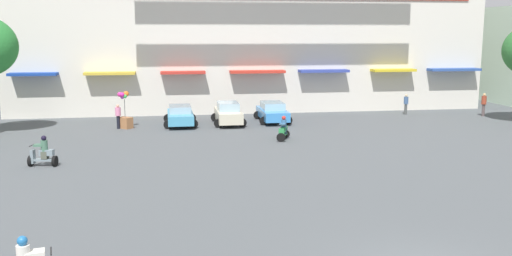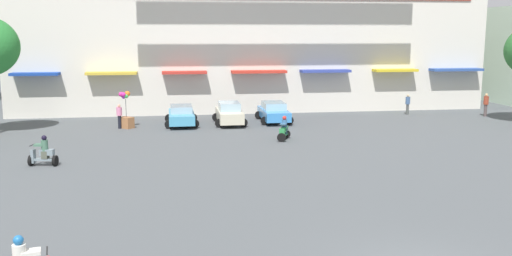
{
  "view_description": "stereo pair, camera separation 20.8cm",
  "coord_description": "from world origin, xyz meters",
  "px_view_note": "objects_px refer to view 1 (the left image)",
  "views": [
    {
      "loc": [
        -6.64,
        -12.67,
        6.33
      ],
      "look_at": [
        -2.37,
        14.52,
        1.56
      ],
      "focal_mm": 38.7,
      "sensor_mm": 36.0,
      "label": 1
    },
    {
      "loc": [
        -6.43,
        -12.7,
        6.33
      ],
      "look_at": [
        -2.37,
        14.52,
        1.56
      ],
      "focal_mm": 38.7,
      "sensor_mm": 36.0,
      "label": 2
    }
  ],
  "objects_px": {
    "parked_car_0": "(180,115)",
    "parked_car_1": "(228,113)",
    "balloon_vendor_cart": "(125,113)",
    "pedestrian_1": "(118,115)",
    "scooter_rider_5": "(43,154)",
    "pedestrian_2": "(406,103)",
    "parked_car_2": "(272,112)",
    "scooter_rider_2": "(283,130)",
    "pedestrian_0": "(484,103)"
  },
  "relations": [
    {
      "from": "pedestrian_2",
      "to": "pedestrian_0",
      "type": "bearing_deg",
      "value": -17.68
    },
    {
      "from": "parked_car_1",
      "to": "pedestrian_2",
      "type": "height_order",
      "value": "pedestrian_2"
    },
    {
      "from": "parked_car_2",
      "to": "pedestrian_0",
      "type": "height_order",
      "value": "pedestrian_0"
    },
    {
      "from": "pedestrian_2",
      "to": "pedestrian_1",
      "type": "bearing_deg",
      "value": -171.58
    },
    {
      "from": "parked_car_0",
      "to": "parked_car_2",
      "type": "distance_m",
      "value": 6.6
    },
    {
      "from": "parked_car_0",
      "to": "parked_car_1",
      "type": "height_order",
      "value": "parked_car_1"
    },
    {
      "from": "scooter_rider_2",
      "to": "balloon_vendor_cart",
      "type": "bearing_deg",
      "value": 149.68
    },
    {
      "from": "parked_car_2",
      "to": "scooter_rider_2",
      "type": "xyz_separation_m",
      "value": [
        -0.6,
        -6.79,
        -0.13
      ]
    },
    {
      "from": "pedestrian_0",
      "to": "pedestrian_2",
      "type": "height_order",
      "value": "pedestrian_0"
    },
    {
      "from": "scooter_rider_5",
      "to": "pedestrian_0",
      "type": "height_order",
      "value": "pedestrian_0"
    },
    {
      "from": "scooter_rider_2",
      "to": "pedestrian_2",
      "type": "distance_m",
      "value": 14.54
    },
    {
      "from": "parked_car_1",
      "to": "scooter_rider_5",
      "type": "distance_m",
      "value": 14.86
    },
    {
      "from": "pedestrian_2",
      "to": "scooter_rider_2",
      "type": "bearing_deg",
      "value": -142.96
    },
    {
      "from": "parked_car_1",
      "to": "balloon_vendor_cart",
      "type": "distance_m",
      "value": 7.03
    },
    {
      "from": "parked_car_2",
      "to": "balloon_vendor_cart",
      "type": "height_order",
      "value": "balloon_vendor_cart"
    },
    {
      "from": "parked_car_1",
      "to": "balloon_vendor_cart",
      "type": "height_order",
      "value": "balloon_vendor_cart"
    },
    {
      "from": "parked_car_1",
      "to": "pedestrian_0",
      "type": "distance_m",
      "value": 19.79
    },
    {
      "from": "pedestrian_1",
      "to": "balloon_vendor_cart",
      "type": "height_order",
      "value": "balloon_vendor_cart"
    },
    {
      "from": "scooter_rider_5",
      "to": "pedestrian_0",
      "type": "xyz_separation_m",
      "value": [
        29.84,
        11.68,
        0.39
      ]
    },
    {
      "from": "scooter_rider_2",
      "to": "pedestrian_0",
      "type": "xyz_separation_m",
      "value": [
        17.12,
        7.0,
        0.41
      ]
    },
    {
      "from": "parked_car_0",
      "to": "pedestrian_1",
      "type": "distance_m",
      "value": 4.18
    },
    {
      "from": "pedestrian_2",
      "to": "balloon_vendor_cart",
      "type": "xyz_separation_m",
      "value": [
        -21.25,
        -3.12,
        0.11
      ]
    },
    {
      "from": "scooter_rider_5",
      "to": "parked_car_1",
      "type": "bearing_deg",
      "value": 47.36
    },
    {
      "from": "parked_car_1",
      "to": "pedestrian_1",
      "type": "distance_m",
      "value": 7.47
    },
    {
      "from": "balloon_vendor_cart",
      "to": "pedestrian_1",
      "type": "bearing_deg",
      "value": -167.84
    },
    {
      "from": "parked_car_2",
      "to": "scooter_rider_2",
      "type": "relative_size",
      "value": 3.02
    },
    {
      "from": "parked_car_2",
      "to": "parked_car_0",
      "type": "bearing_deg",
      "value": -175.47
    },
    {
      "from": "scooter_rider_5",
      "to": "balloon_vendor_cart",
      "type": "relative_size",
      "value": 0.6
    },
    {
      "from": "parked_car_1",
      "to": "pedestrian_1",
      "type": "relative_size",
      "value": 2.65
    },
    {
      "from": "pedestrian_2",
      "to": "parked_car_0",
      "type": "bearing_deg",
      "value": -171.94
    },
    {
      "from": "parked_car_2",
      "to": "pedestrian_2",
      "type": "height_order",
      "value": "pedestrian_2"
    },
    {
      "from": "pedestrian_1",
      "to": "scooter_rider_5",
      "type": "bearing_deg",
      "value": -104.43
    },
    {
      "from": "parked_car_1",
      "to": "scooter_rider_2",
      "type": "distance_m",
      "value": 6.78
    },
    {
      "from": "parked_car_1",
      "to": "scooter_rider_2",
      "type": "xyz_separation_m",
      "value": [
        2.65,
        -6.24,
        -0.18
      ]
    },
    {
      "from": "pedestrian_1",
      "to": "scooter_rider_2",
      "type": "bearing_deg",
      "value": -28.82
    },
    {
      "from": "scooter_rider_5",
      "to": "pedestrian_1",
      "type": "relative_size",
      "value": 0.92
    },
    {
      "from": "parked_car_1",
      "to": "pedestrian_1",
      "type": "height_order",
      "value": "pedestrian_1"
    },
    {
      "from": "parked_car_2",
      "to": "scooter_rider_2",
      "type": "distance_m",
      "value": 6.82
    },
    {
      "from": "pedestrian_0",
      "to": "parked_car_2",
      "type": "bearing_deg",
      "value": -179.27
    },
    {
      "from": "parked_car_2",
      "to": "scooter_rider_2",
      "type": "height_order",
      "value": "scooter_rider_2"
    },
    {
      "from": "pedestrian_1",
      "to": "pedestrian_2",
      "type": "xyz_separation_m",
      "value": [
        21.68,
        3.21,
        -0.03
      ]
    },
    {
      "from": "pedestrian_0",
      "to": "pedestrian_1",
      "type": "bearing_deg",
      "value": -176.95
    },
    {
      "from": "parked_car_0",
      "to": "parked_car_2",
      "type": "height_order",
      "value": "parked_car_2"
    },
    {
      "from": "parked_car_1",
      "to": "pedestrian_0",
      "type": "relative_size",
      "value": 2.46
    },
    {
      "from": "parked_car_1",
      "to": "pedestrian_0",
      "type": "xyz_separation_m",
      "value": [
        19.77,
        0.75,
        0.23
      ]
    },
    {
      "from": "pedestrian_1",
      "to": "balloon_vendor_cart",
      "type": "bearing_deg",
      "value": 12.16
    },
    {
      "from": "parked_car_1",
      "to": "pedestrian_1",
      "type": "xyz_separation_m",
      "value": [
        -7.43,
        -0.7,
        0.16
      ]
    },
    {
      "from": "pedestrian_0",
      "to": "scooter_rider_5",
      "type": "bearing_deg",
      "value": -158.62
    },
    {
      "from": "parked_car_0",
      "to": "pedestrian_2",
      "type": "bearing_deg",
      "value": 8.06
    },
    {
      "from": "pedestrian_0",
      "to": "pedestrian_1",
      "type": "height_order",
      "value": "pedestrian_0"
    }
  ]
}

